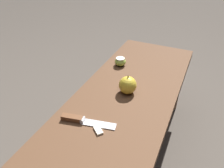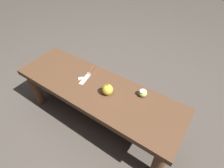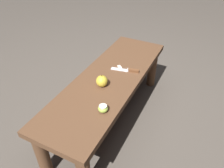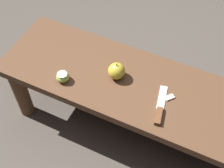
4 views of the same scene
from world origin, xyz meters
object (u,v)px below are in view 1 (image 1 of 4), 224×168
object	(u,v)px
wooden_bench	(118,120)
apple_cut	(120,62)
knife	(80,120)
apple_whole	(127,85)

from	to	relation	value
wooden_bench	apple_cut	xyz separation A→B (m)	(0.31, 0.12, 0.10)
knife	apple_whole	world-z (taller)	apple_whole
apple_whole	apple_cut	distance (m)	0.24
wooden_bench	knife	distance (m)	0.19
knife	wooden_bench	bearing A→B (deg)	44.94
knife	apple_cut	bearing A→B (deg)	82.33
wooden_bench	knife	bearing A→B (deg)	146.27
wooden_bench	apple_whole	xyz separation A→B (m)	(0.10, 0.00, 0.12)
wooden_bench	knife	size ratio (longest dim) A/B	6.24
wooden_bench	apple_cut	world-z (taller)	apple_cut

